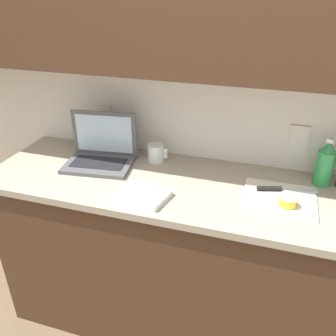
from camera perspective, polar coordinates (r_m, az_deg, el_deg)
name	(u,v)px	position (r m, az deg, el deg)	size (l,w,h in m)	color
ground_plane	(230,331)	(2.28, 9.90, -24.40)	(12.00, 12.00, 0.00)	brown
wall_back	(268,42)	(1.66, 15.77, 18.92)	(5.20, 0.38, 2.60)	white
counter_unit	(242,270)	(1.93, 11.78, -15.70)	(2.54, 0.61, 0.94)	#472D1E
laptop	(101,152)	(1.89, -10.68, 2.58)	(0.37, 0.28, 0.26)	#515156
cutting_board	(279,198)	(1.65, 17.42, -4.62)	(0.31, 0.27, 0.01)	silver
knife	(277,189)	(1.69, 17.06, -3.24)	(0.27, 0.10, 0.02)	silver
lemon_half_cut	(288,202)	(1.59, 18.62, -5.16)	(0.07, 0.07, 0.04)	yellow
bottle_oil_tall	(325,164)	(1.79, 23.89, 0.64)	(0.08, 0.08, 0.23)	#2D934C
measuring_cup	(156,153)	(1.88, -1.93, 2.45)	(0.11, 0.09, 0.09)	silver
dish_towel	(143,194)	(1.59, -4.07, -4.26)	(0.22, 0.16, 0.02)	white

